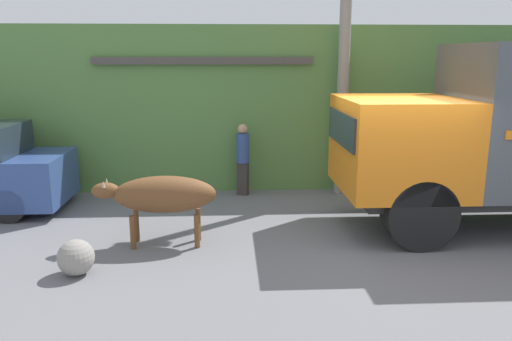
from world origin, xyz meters
TOP-DOWN VIEW (x-y plane):
  - ground_plane at (0.00, 0.00)m, footprint 60.00×60.00m
  - hillside_embankment at (0.00, 6.87)m, footprint 32.00×6.69m
  - building_backdrop at (-3.28, 4.75)m, footprint 4.91×2.70m
  - brown_cow at (-3.84, 0.09)m, footprint 2.05×0.62m
  - pedestrian_on_hill at (-2.42, 3.14)m, footprint 0.38×0.38m
  - utility_pole at (-0.17, 3.17)m, footprint 0.90×0.26m
  - roadside_rock at (-4.96, -1.05)m, footprint 0.53×0.53m

SIDE VIEW (x-z plane):
  - ground_plane at x=0.00m, z-range 0.00..0.00m
  - roadside_rock at x=-4.96m, z-range 0.00..0.53m
  - brown_cow at x=-3.84m, z-range 0.27..1.46m
  - pedestrian_on_hill at x=-2.42m, z-range 0.10..1.74m
  - building_backdrop at x=-3.28m, z-range 0.01..3.11m
  - hillside_embankment at x=0.00m, z-range 0.00..3.81m
  - utility_pole at x=-0.17m, z-range 0.10..7.06m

